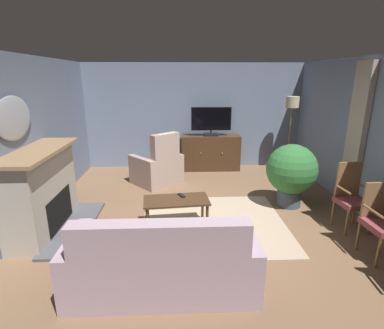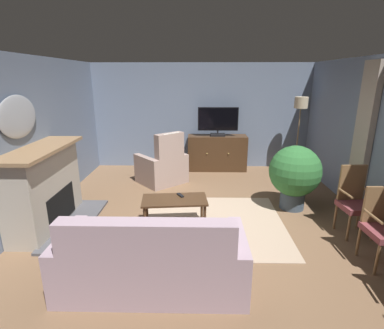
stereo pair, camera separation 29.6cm
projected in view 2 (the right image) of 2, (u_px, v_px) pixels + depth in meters
name	position (u px, v px, depth m)	size (l,w,h in m)	color
ground_plane	(202.00, 226.00, 4.75)	(6.04, 7.19, 0.04)	brown
wall_back	(201.00, 116.00, 7.58)	(6.04, 0.10, 2.62)	slate
wall_left	(18.00, 145.00, 4.43)	(0.10, 7.19, 2.62)	slate
curtain_panel_far	(364.00, 130.00, 4.88)	(0.10, 0.44, 2.20)	#B2A393
rug_central	(212.00, 223.00, 4.79)	(2.29, 2.11, 0.01)	tan
fireplace	(46.00, 189.00, 4.61)	(0.95, 1.78, 1.27)	#4C4C51
wall_mirror_oval	(18.00, 117.00, 4.30)	(0.06, 0.95, 0.62)	#B2B7BF
tv_cabinet	(217.00, 154.00, 7.49)	(1.46, 0.51, 0.88)	black
television	(218.00, 121.00, 7.20)	(0.98, 0.20, 0.70)	black
coffee_table	(175.00, 203.00, 4.58)	(1.04, 0.60, 0.48)	#422B19
tv_remote	(180.00, 195.00, 4.69)	(0.17, 0.05, 0.02)	black
sofa_floral	(152.00, 263.00, 3.26)	(2.05, 0.90, 0.97)	#AD93A3
armchair_by_fireplace	(163.00, 167.00, 6.57)	(1.23, 1.22, 1.18)	#A3897F
side_chair_far_end	(354.00, 200.00, 4.39)	(0.46, 0.45, 1.04)	brown
potted_plant_tall_palm_by_window	(295.00, 173.00, 5.19)	(0.90, 0.90, 1.15)	#3D4C5B
floor_lamp	(300.00, 114.00, 6.90)	(0.30, 0.30, 1.84)	#4C4233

